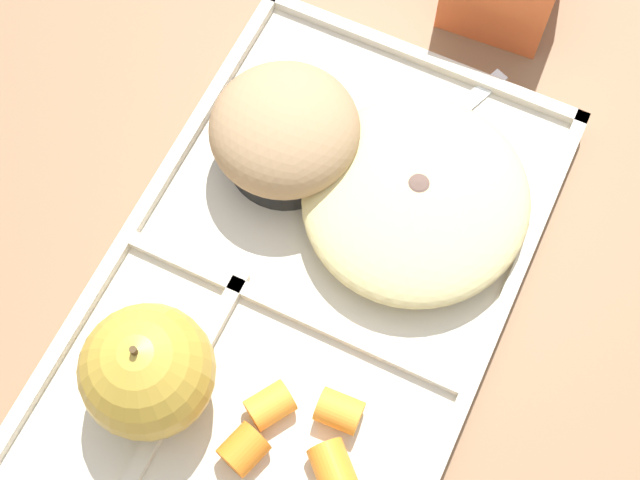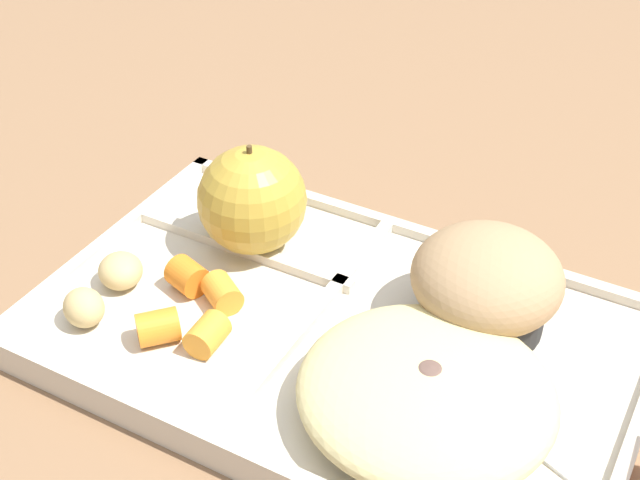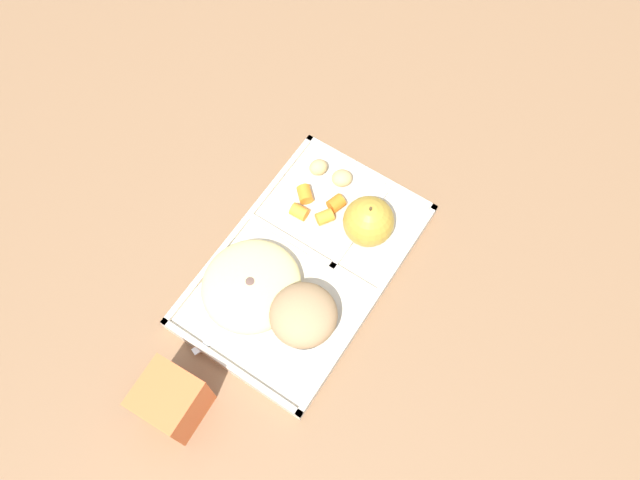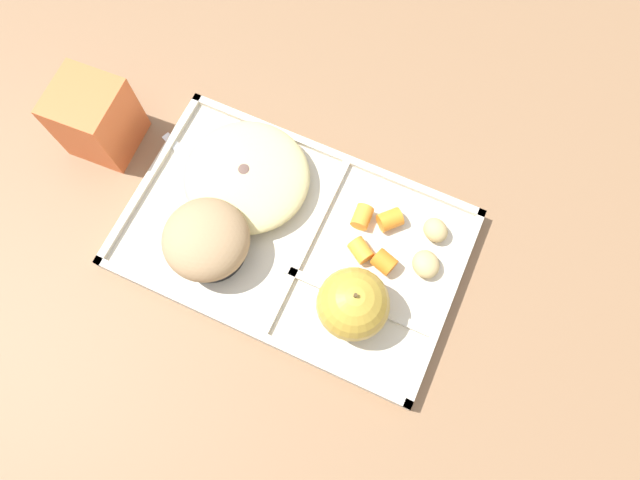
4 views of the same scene
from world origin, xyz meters
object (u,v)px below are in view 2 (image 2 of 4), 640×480
(lunch_tray, at_px, (337,337))
(green_apple, at_px, (252,200))
(bran_muffin, at_px, (486,284))
(plastic_fork, at_px, (497,416))

(lunch_tray, distance_m, green_apple, 0.11)
(lunch_tray, height_order, green_apple, green_apple)
(green_apple, xyz_separation_m, bran_muffin, (0.16, 0.00, -0.01))
(lunch_tray, bearing_deg, green_apple, 151.75)
(lunch_tray, height_order, bran_muffin, bran_muffin)
(green_apple, relative_size, bran_muffin, 0.86)
(bran_muffin, bearing_deg, lunch_tray, -147.23)
(green_apple, distance_m, plastic_fork, 0.21)
(green_apple, relative_size, plastic_fork, 0.52)
(bran_muffin, height_order, plastic_fork, bran_muffin)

